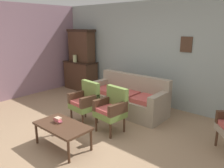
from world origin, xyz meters
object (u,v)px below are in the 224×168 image
at_px(side_cabinet, 81,75).
at_px(floral_couch, 127,99).
at_px(book_stack_on_table, 58,120).
at_px(armchair_near_cabinet, 112,108).
at_px(armchair_row_middle, 85,100).
at_px(vase_on_cabinet, 75,58).
at_px(coffee_table, 62,127).

distance_m(side_cabinet, floral_couch, 2.49).
height_order(side_cabinet, book_stack_on_table, side_cabinet).
relative_size(armchair_near_cabinet, book_stack_on_table, 5.34).
xyz_separation_m(floral_couch, book_stack_on_table, (-0.00, -2.05, 0.14)).
relative_size(floral_couch, armchair_row_middle, 2.19).
xyz_separation_m(vase_on_cabinet, book_stack_on_table, (2.46, -2.47, -0.58)).
bearing_deg(book_stack_on_table, armchair_near_cabinet, 68.61).
bearing_deg(armchair_near_cabinet, side_cabinet, 149.68).
relative_size(armchair_row_middle, coffee_table, 0.90).
bearing_deg(side_cabinet, book_stack_on_table, -47.64).
bearing_deg(coffee_table, armchair_row_middle, 115.89).
height_order(armchair_row_middle, armchair_near_cabinet, same).
xyz_separation_m(armchair_row_middle, book_stack_on_table, (0.33, -0.96, -0.04)).
bearing_deg(armchair_row_middle, armchair_near_cabinet, 3.64).
distance_m(armchair_row_middle, coffee_table, 1.09).
bearing_deg(armchair_near_cabinet, book_stack_on_table, -111.39).
bearing_deg(armchair_row_middle, vase_on_cabinet, 144.62).
distance_m(armchair_near_cabinet, book_stack_on_table, 1.08).
height_order(side_cabinet, floral_couch, side_cabinet).
bearing_deg(side_cabinet, vase_on_cabinet, -104.59).
height_order(vase_on_cabinet, book_stack_on_table, vase_on_cabinet).
distance_m(armchair_row_middle, armchair_near_cabinet, 0.73).
height_order(side_cabinet, coffee_table, side_cabinet).
bearing_deg(coffee_table, floral_couch, 93.91).
distance_m(floral_couch, coffee_table, 2.06).
bearing_deg(book_stack_on_table, coffee_table, -5.36).
xyz_separation_m(side_cabinet, armchair_row_middle, (2.08, -1.69, 0.03)).
relative_size(armchair_near_cabinet, coffee_table, 0.90).
distance_m(armchair_row_middle, book_stack_on_table, 1.01).
bearing_deg(book_stack_on_table, vase_on_cabinet, 134.87).
relative_size(vase_on_cabinet, armchair_near_cabinet, 0.26).
xyz_separation_m(armchair_near_cabinet, coffee_table, (-0.25, -1.02, -0.12)).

